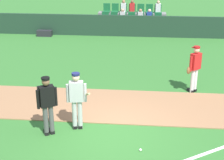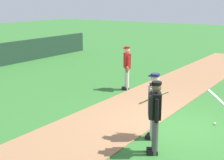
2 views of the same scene
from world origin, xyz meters
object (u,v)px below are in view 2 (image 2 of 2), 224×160
(baseball, at_px, (215,124))
(runner_red_jersey, at_px, (127,66))
(umpire_home_plate, at_px, (155,114))
(batter_grey_jersey, at_px, (154,104))

(baseball, bearing_deg, runner_red_jersey, 65.92)
(umpire_home_plate, distance_m, runner_red_jersey, 5.72)
(umpire_home_plate, bearing_deg, runner_red_jersey, 37.95)
(baseball, bearing_deg, umpire_home_plate, 166.17)
(umpire_home_plate, height_order, runner_red_jersey, same)
(batter_grey_jersey, bearing_deg, umpire_home_plate, -152.17)
(batter_grey_jersey, height_order, baseball, batter_grey_jersey)
(batter_grey_jersey, distance_m, runner_red_jersey, 4.87)
(runner_red_jersey, xyz_separation_m, baseball, (-1.86, -4.17, -0.93))
(batter_grey_jersey, bearing_deg, baseball, -29.29)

